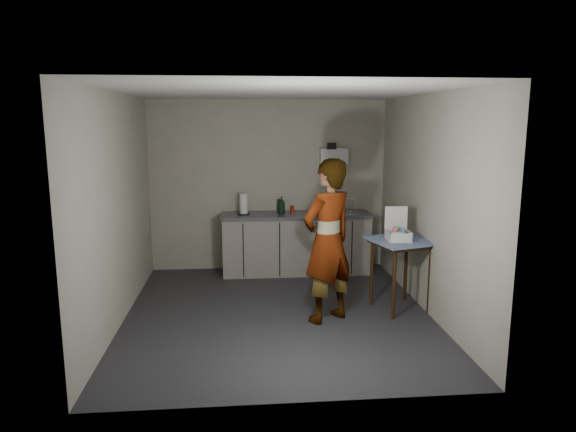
{
  "coord_description": "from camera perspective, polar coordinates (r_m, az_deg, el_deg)",
  "views": [
    {
      "loc": [
        -0.41,
        -5.84,
        2.28
      ],
      "look_at": [
        0.16,
        0.45,
        1.11
      ],
      "focal_mm": 32.0,
      "sensor_mm": 36.0,
      "label": 1
    }
  ],
  "objects": [
    {
      "name": "wall_back",
      "position": [
        7.9,
        -2.21,
        3.39
      ],
      "size": [
        3.6,
        0.02,
        2.6
      ],
      "primitive_type": "cube",
      "color": "#B1AE9B",
      "rests_on": "ground"
    },
    {
      "name": "wall_left",
      "position": [
        6.08,
        -18.27,
        0.71
      ],
      "size": [
        0.02,
        4.0,
        2.6
      ],
      "primitive_type": "cube",
      "color": "#B1AE9B",
      "rests_on": "ground"
    },
    {
      "name": "soap_bottle",
      "position": [
        7.63,
        -0.71,
        1.19
      ],
      "size": [
        0.12,
        0.12,
        0.27
      ],
      "primitive_type": "imported",
      "rotation": [
        0.0,
        0.0,
        0.18
      ],
      "color": "black",
      "rests_on": "kitchen_counter"
    },
    {
      "name": "wall_right",
      "position": [
        6.32,
        15.24,
        1.22
      ],
      "size": [
        0.02,
        4.0,
        2.6
      ],
      "primitive_type": "cube",
      "color": "#B1AE9B",
      "rests_on": "ground"
    },
    {
      "name": "bakery_box",
      "position": [
        6.27,
        12.13,
        -1.85
      ],
      "size": [
        0.29,
        0.3,
        0.39
      ],
      "rotation": [
        0.0,
        0.0,
        -0.05
      ],
      "color": "white",
      "rests_on": "side_table"
    },
    {
      "name": "kitchen_counter",
      "position": [
        7.81,
        0.89,
        -3.22
      ],
      "size": [
        2.24,
        0.62,
        0.91
      ],
      "color": "black",
      "rests_on": "ground"
    },
    {
      "name": "ground",
      "position": [
        6.28,
        -1.15,
        -10.76
      ],
      "size": [
        4.0,
        4.0,
        0.0
      ],
      "primitive_type": "plane",
      "color": "#27262B",
      "rests_on": "ground"
    },
    {
      "name": "dark_bottle",
      "position": [
        7.73,
        -0.95,
        1.12
      ],
      "size": [
        0.06,
        0.06,
        0.22
      ],
      "primitive_type": "cylinder",
      "color": "black",
      "rests_on": "kitchen_counter"
    },
    {
      "name": "wall_shelf",
      "position": [
        7.9,
        5.1,
        6.61
      ],
      "size": [
        0.42,
        0.18,
        0.37
      ],
      "color": "white",
      "rests_on": "ground"
    },
    {
      "name": "dish_rack",
      "position": [
        7.79,
        5.96,
        0.75
      ],
      "size": [
        0.36,
        0.27,
        0.25
      ],
      "color": "silver",
      "rests_on": "kitchen_counter"
    },
    {
      "name": "standing_man",
      "position": [
        5.83,
        4.44,
        -2.81
      ],
      "size": [
        0.82,
        0.75,
        1.88
      ],
      "primitive_type": "imported",
      "rotation": [
        0.0,
        0.0,
        3.73
      ],
      "color": "#B2A593",
      "rests_on": "ground"
    },
    {
      "name": "side_table",
      "position": [
        6.35,
        12.47,
        -3.55
      ],
      "size": [
        0.84,
        0.84,
        0.88
      ],
      "rotation": [
        0.0,
        0.0,
        0.29
      ],
      "color": "#331B0B",
      "rests_on": "ground"
    },
    {
      "name": "ceiling",
      "position": [
        5.86,
        -1.24,
        13.6
      ],
      "size": [
        3.6,
        4.0,
        0.01
      ],
      "primitive_type": "cube",
      "color": "white",
      "rests_on": "wall_back"
    },
    {
      "name": "soda_can",
      "position": [
        7.72,
        0.48,
        0.73
      ],
      "size": [
        0.06,
        0.06,
        0.11
      ],
      "primitive_type": "cylinder",
      "color": "#B62D12",
      "rests_on": "kitchen_counter"
    },
    {
      "name": "paper_towel",
      "position": [
        7.63,
        -4.96,
        1.28
      ],
      "size": [
        0.18,
        0.18,
        0.32
      ],
      "color": "black",
      "rests_on": "kitchen_counter"
    }
  ]
}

